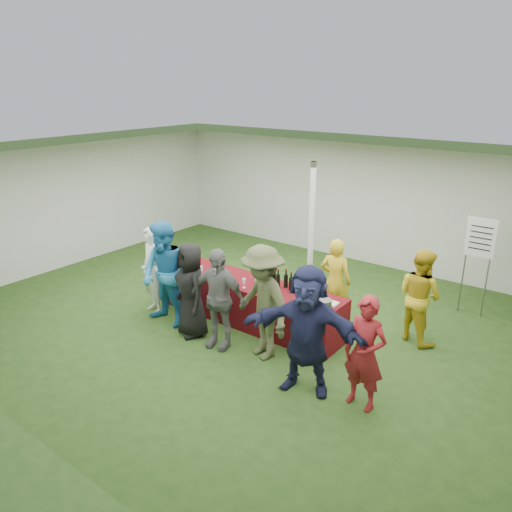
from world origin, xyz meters
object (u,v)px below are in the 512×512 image
Objects in this scene: customer_5 at (307,330)px; customer_1 at (165,275)px; wine_list_sign at (480,245)px; staff_back at (420,296)px; staff_pourer at (335,281)px; serving_table at (247,301)px; customer_2 at (191,290)px; customer_6 at (365,353)px; customer_3 at (218,298)px; dump_bucket at (323,305)px; customer_0 at (152,271)px; customer_4 at (263,303)px.

customer_1 is at bearing 160.42° from customer_5.
customer_1 is at bearing -138.51° from wine_list_sign.
wine_list_sign is at bearing -83.00° from staff_back.
staff_pourer is at bearing 33.76° from staff_back.
serving_table is 1.97× the size of customer_1.
customer_2 is 2.35m from customer_5.
serving_table is 2.34× the size of customer_6.
customer_6 is at bearing -5.95° from customer_5.
customer_2 is 0.88× the size of customer_5.
customer_1 reaches higher than customer_3.
staff_pourer reaches higher than dump_bucket.
customer_5 is at bearing 101.98° from staff_pourer.
serving_table is at bearing 48.29° from customer_0.
wine_list_sign reaches higher than staff_pourer.
staff_pourer is at bearing 52.41° from customer_0.
customer_6 is at bearing 2.79° from customer_1.
customer_0 is at bearing -153.80° from serving_table.
customer_2 is (-2.06, -0.72, -0.04)m from dump_bucket.
customer_5 is (2.34, -0.21, 0.11)m from customer_2.
dump_bucket reaches higher than serving_table.
customer_2 is (-1.66, -1.81, 0.03)m from staff_pourer.
customer_2 is (-3.48, -3.60, -0.52)m from wine_list_sign.
customer_5 reaches higher than wine_list_sign.
customer_0 reaches higher than staff_back.
customer_4 is at bearing 2.95° from customer_3.
customer_5 is at bearing -15.91° from customer_3.
customer_0 is 0.58m from customer_1.
customer_3 is (1.74, -0.20, 0.01)m from customer_0.
wine_list_sign is at bearing 40.97° from serving_table.
customer_3 is at bearing -78.84° from serving_table.
customer_3 is at bearing 21.57° from customer_2.
customer_5 reaches higher than customer_6.
wine_list_sign is 1.01× the size of customer_4.
dump_bucket is 1.67m from staff_back.
wine_list_sign is at bearing 70.25° from customer_2.
serving_table is at bearing 46.43° from staff_back.
dump_bucket is 0.14× the size of customer_4.
customer_5 reaches higher than staff_back.
staff_pourer is 2.90m from customer_1.
serving_table is 2.26× the size of customer_2.
customer_3 is at bearing -152.76° from dump_bucket.
staff_back reaches higher than customer_6.
wine_list_sign is at bearing -142.10° from staff_pourer.
customer_3 is (-2.87, -3.63, -0.50)m from wine_list_sign.
customer_5 is at bearing 15.83° from customer_0.
wine_list_sign is (1.42, 2.88, 0.48)m from dump_bucket.
customer_2 is 1.36m from customer_4.
customer_5 reaches higher than serving_table.
customer_0 is (-2.80, -1.64, 0.04)m from staff_pourer.
staff_pourer is at bearing 100.01° from customer_4.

